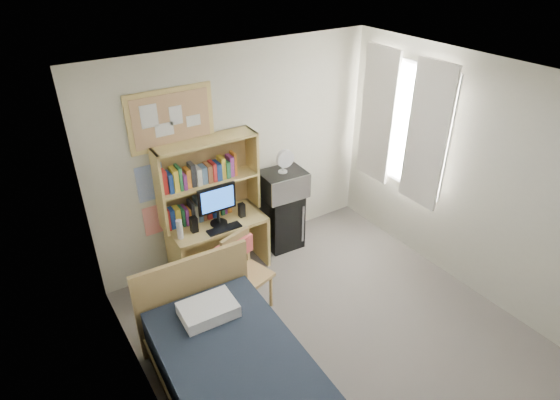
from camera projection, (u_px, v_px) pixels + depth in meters
floor at (345, 347)px, 4.70m from camera, size 3.60×4.20×0.02m
ceiling at (371, 93)px, 3.39m from camera, size 3.60×4.20×0.02m
wall_back at (239, 155)px, 5.56m from camera, size 3.60×0.04×2.60m
wall_left at (156, 323)px, 3.19m from camera, size 0.04×4.20×2.60m
wall_right at (487, 186)px, 4.89m from camera, size 0.04×4.20×2.60m
window_unit at (403, 125)px, 5.58m from camera, size 0.10×1.40×1.70m
curtain_left at (427, 136)px, 5.28m from camera, size 0.04×0.55×1.70m
curtain_right at (377, 116)px, 5.86m from camera, size 0.04×0.55×1.70m
bulletin_board at (171, 118)px, 4.87m from camera, size 0.94×0.03×0.64m
poster_wave at (150, 183)px, 5.06m from camera, size 0.30×0.01×0.42m
poster_japan at (156, 219)px, 5.29m from camera, size 0.28×0.01×0.36m
desk at (219, 246)px, 5.59m from camera, size 1.12×0.58×0.70m
desk_chair at (249, 275)px, 4.96m from camera, size 0.55×0.55×0.90m
mini_fridge at (282, 219)px, 6.05m from camera, size 0.47×0.47×0.75m
bed at (248, 399)px, 3.82m from camera, size 1.21×2.26×0.61m
hutch at (208, 179)px, 5.28m from camera, size 1.18×0.32×0.96m
monitor at (218, 206)px, 5.25m from camera, size 0.45×0.04×0.48m
keyboard at (224, 229)px, 5.26m from camera, size 0.40×0.13×0.02m
speaker_left at (194, 224)px, 5.19m from camera, size 0.08×0.08×0.19m
speaker_right at (242, 210)px, 5.47m from camera, size 0.07×0.07×0.17m
water_bottle at (180, 229)px, 5.07m from camera, size 0.07×0.07×0.23m
hoodie at (234, 249)px, 4.95m from camera, size 0.45×0.25×0.21m
microwave at (283, 183)px, 5.76m from camera, size 0.57×0.44×0.31m
desk_fan at (283, 162)px, 5.61m from camera, size 0.24×0.24×0.28m
pillow at (208, 310)px, 4.20m from camera, size 0.51×0.37×0.12m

